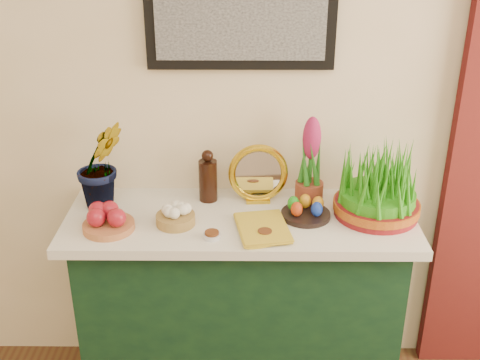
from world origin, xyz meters
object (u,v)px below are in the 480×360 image
Objects in this scene: book at (238,230)px; wheatgrass_sabzeh at (378,187)px; sideboard at (240,309)px; mirror at (258,174)px; hyacinth_green at (100,151)px.

book is 0.72× the size of wheatgrass_sabzeh.
wheatgrass_sabzeh reaches higher than book.
sideboard is 0.50m from book.
mirror is 1.01× the size of book.
book is (-0.08, -0.28, -0.10)m from mirror.
hyacinth_green reaches higher than sideboard.
book is at bearing -53.47° from hyacinth_green.
sideboard is at bearing -119.06° from mirror.
sideboard is at bearing 78.03° from book.
mirror is 0.31m from book.
wheatgrass_sabzeh is (1.11, -0.08, -0.12)m from hyacinth_green.
mirror is at bearing 64.34° from book.
sideboard is 0.60m from mirror.
mirror is at bearing 165.05° from wheatgrass_sabzeh.
mirror is 0.49m from wheatgrass_sabzeh.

